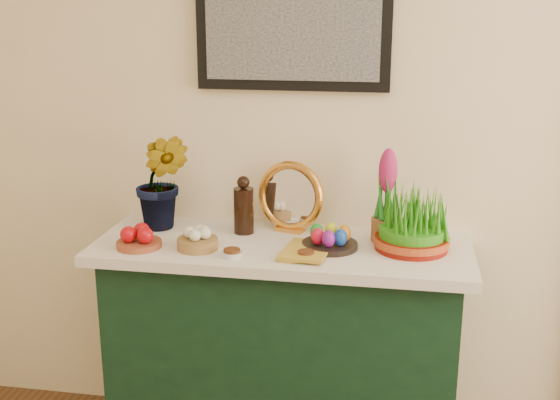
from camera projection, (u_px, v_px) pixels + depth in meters
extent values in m
cube|color=#FFE8BF|center=(386.00, 113.00, 2.67)|extent=(4.00, 0.04, 2.70)
cube|color=black|center=(293.00, 18.00, 2.61)|extent=(0.74, 0.03, 0.54)
cube|color=#A5A5A5|center=(292.00, 18.00, 2.59)|extent=(0.66, 0.01, 0.46)
cube|color=#12331D|center=(282.00, 355.00, 2.75)|extent=(1.30, 0.45, 0.85)
cube|color=white|center=(282.00, 248.00, 2.63)|extent=(1.40, 0.55, 0.04)
imported|color=#227C23|center=(161.00, 166.00, 2.72)|extent=(0.26, 0.22, 0.51)
cylinder|color=#974729|center=(139.00, 244.00, 2.57)|extent=(0.19, 0.19, 0.02)
cylinder|color=#A17B41|center=(198.00, 244.00, 2.55)|extent=(0.19, 0.19, 0.04)
cylinder|color=black|center=(244.00, 211.00, 2.71)|extent=(0.08, 0.08, 0.18)
sphere|color=black|center=(243.00, 182.00, 2.68)|extent=(0.05, 0.05, 0.05)
cube|color=gold|center=(290.00, 229.00, 2.75)|extent=(0.12, 0.08, 0.02)
torus|color=gold|center=(291.00, 196.00, 2.73)|extent=(0.28, 0.13, 0.28)
cylinder|color=silver|center=(290.00, 196.00, 2.72)|extent=(0.21, 0.08, 0.21)
imported|color=gold|center=(284.00, 248.00, 2.52)|extent=(0.17, 0.23, 0.03)
cylinder|color=silver|center=(232.00, 254.00, 2.47)|extent=(0.07, 0.07, 0.02)
cylinder|color=#592D14|center=(232.00, 250.00, 2.47)|extent=(0.06, 0.06, 0.01)
cylinder|color=silver|center=(306.00, 256.00, 2.46)|extent=(0.07, 0.07, 0.02)
cylinder|color=#592D14|center=(306.00, 252.00, 2.45)|extent=(0.06, 0.06, 0.01)
cylinder|color=black|center=(330.00, 245.00, 2.56)|extent=(0.24, 0.24, 0.02)
ellipsoid|color=red|center=(318.00, 236.00, 2.53)|extent=(0.05, 0.05, 0.06)
ellipsoid|color=#1847AD|center=(340.00, 238.00, 2.52)|extent=(0.05, 0.05, 0.06)
ellipsoid|color=yellow|center=(331.00, 231.00, 2.59)|extent=(0.05, 0.05, 0.06)
ellipsoid|color=#1B9622|center=(317.00, 232.00, 2.58)|extent=(0.05, 0.05, 0.06)
ellipsoid|color=orange|center=(344.00, 233.00, 2.56)|extent=(0.05, 0.05, 0.06)
ellipsoid|color=#811A92|center=(328.00, 239.00, 2.50)|extent=(0.05, 0.05, 0.06)
cylinder|color=brown|center=(385.00, 229.00, 2.63)|extent=(0.11, 0.11, 0.09)
ellipsoid|color=#CF2965|center=(388.00, 171.00, 2.57)|extent=(0.07, 0.07, 0.17)
cylinder|color=maroon|center=(411.00, 243.00, 2.55)|extent=(0.26, 0.26, 0.05)
cylinder|color=maroon|center=(411.00, 240.00, 2.54)|extent=(0.28, 0.28, 0.03)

